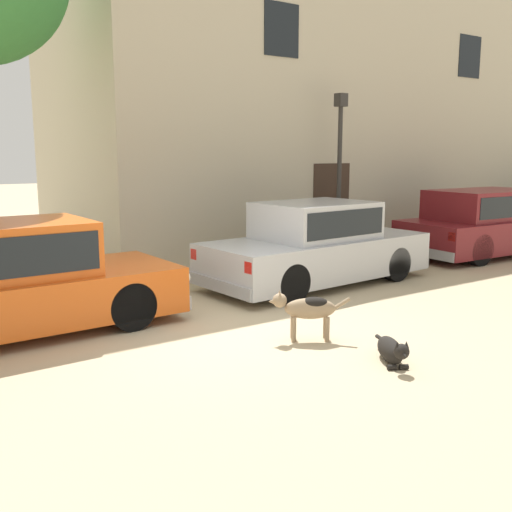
{
  "coord_description": "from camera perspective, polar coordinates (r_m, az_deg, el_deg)",
  "views": [
    {
      "loc": [
        -3.88,
        -6.62,
        2.36
      ],
      "look_at": [
        0.74,
        0.2,
        0.9
      ],
      "focal_mm": 41.17,
      "sensor_mm": 36.0,
      "label": 1
    }
  ],
  "objects": [
    {
      "name": "ground_plane",
      "position": [
        8.03,
        -3.6,
        -7.07
      ],
      "size": [
        80.0,
        80.0,
        0.0
      ],
      "primitive_type": "plane",
      "color": "tan"
    },
    {
      "name": "parked_sedan_third",
      "position": [
        14.57,
        21.46,
        3.15
      ],
      "size": [
        4.51,
        2.01,
        1.51
      ],
      "rotation": [
        0.0,
        0.0,
        -0.05
      ],
      "color": "maroon",
      "rests_on": "ground_plane"
    },
    {
      "name": "stray_dog_spotted",
      "position": [
        6.9,
        13.04,
        -8.9
      ],
      "size": [
        0.53,
        0.9,
        0.36
      ],
      "rotation": [
        0.0,
        0.0,
        4.22
      ],
      "color": "black",
      "rests_on": "ground_plane"
    },
    {
      "name": "parked_sedan_second",
      "position": [
        10.64,
        5.88,
        1.18
      ],
      "size": [
        4.55,
        2.06,
        1.48
      ],
      "rotation": [
        0.0,
        0.0,
        0.07
      ],
      "color": "#B2B5BA",
      "rests_on": "ground_plane"
    },
    {
      "name": "parked_sedan_nearest",
      "position": [
        8.29,
        -22.26,
        -2.1
      ],
      "size": [
        4.33,
        1.85,
        1.48
      ],
      "rotation": [
        0.0,
        0.0,
        0.03
      ],
      "color": "#D15619",
      "rests_on": "ground_plane"
    },
    {
      "name": "apartment_block",
      "position": [
        17.75,
        6.54,
        14.13
      ],
      "size": [
        14.95,
        5.97,
        7.28
      ],
      "color": "#BCB299",
      "rests_on": "ground_plane"
    },
    {
      "name": "street_lamp",
      "position": [
        13.3,
        8.13,
        9.86
      ],
      "size": [
        0.22,
        0.22,
        3.62
      ],
      "color": "#2D2B28",
      "rests_on": "ground_plane"
    },
    {
      "name": "stray_dog_tan",
      "position": [
        7.46,
        4.99,
        -5.05
      ],
      "size": [
        0.91,
        0.63,
        0.64
      ],
      "rotation": [
        0.0,
        0.0,
        2.57
      ],
      "color": "#997F60",
      "rests_on": "ground_plane"
    }
  ]
}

